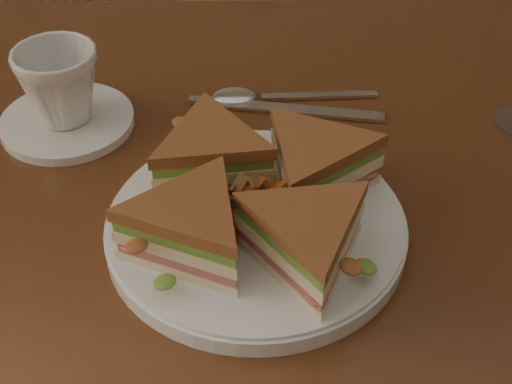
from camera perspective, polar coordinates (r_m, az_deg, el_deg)
table at (r=0.75m, az=-0.65°, el=-5.72°), size 1.20×0.80×0.75m
plate at (r=0.63m, az=0.00°, el=-2.89°), size 0.26×0.26×0.02m
sandwich_wedges at (r=0.60m, az=-0.00°, el=-0.36°), size 0.28×0.28×0.06m
crisps_mound at (r=0.61m, az=0.00°, el=-0.64°), size 0.09×0.09×0.05m
spoon at (r=0.80m, az=-0.08°, el=7.64°), size 0.18×0.03×0.01m
knife at (r=0.78m, az=1.83°, el=6.66°), size 0.21×0.05×0.00m
saucer at (r=0.78m, az=-14.85°, el=5.47°), size 0.14×0.14×0.01m
coffee_cup at (r=0.76m, az=-15.43°, el=8.22°), size 0.11×0.11×0.08m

